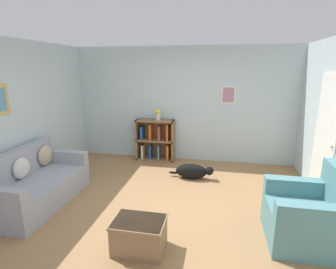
# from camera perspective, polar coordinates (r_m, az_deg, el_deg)

# --- Properties ---
(ground_plane) EXTENTS (14.00, 14.00, 0.00)m
(ground_plane) POSITION_cam_1_polar(r_m,az_deg,el_deg) (4.36, -1.04, -14.80)
(ground_plane) COLOR #997047
(wall_back) EXTENTS (5.60, 0.13, 2.60)m
(wall_back) POSITION_cam_1_polar(r_m,az_deg,el_deg) (6.09, 3.37, 6.51)
(wall_back) COLOR silver
(wall_back) RESTS_ON ground_plane
(wall_left) EXTENTS (0.13, 5.00, 2.60)m
(wall_left) POSITION_cam_1_polar(r_m,az_deg,el_deg) (5.08, -30.57, 3.01)
(wall_left) COLOR silver
(wall_left) RESTS_ON ground_plane
(couch) EXTENTS (0.89, 1.73, 0.85)m
(couch) POSITION_cam_1_polar(r_m,az_deg,el_deg) (4.77, -27.20, -9.70)
(couch) COLOR #9399A3
(couch) RESTS_ON ground_plane
(bookshelf) EXTENTS (0.89, 0.32, 0.96)m
(bookshelf) POSITION_cam_1_polar(r_m,az_deg,el_deg) (6.17, -2.71, -1.29)
(bookshelf) COLOR olive
(bookshelf) RESTS_ON ground_plane
(recliner_chair) EXTENTS (0.90, 0.89, 0.97)m
(recliner_chair) POSITION_cam_1_polar(r_m,az_deg,el_deg) (3.81, 28.64, -15.27)
(recliner_chair) COLOR slate
(recliner_chair) RESTS_ON ground_plane
(coffee_table) EXTENTS (0.62, 0.45, 0.39)m
(coffee_table) POSITION_cam_1_polar(r_m,az_deg,el_deg) (3.34, -6.29, -20.75)
(coffee_table) COLOR #846647
(coffee_table) RESTS_ON ground_plane
(dog) EXTENTS (0.89, 0.27, 0.30)m
(dog) POSITION_cam_1_polar(r_m,az_deg,el_deg) (5.22, 5.38, -7.96)
(dog) COLOR black
(dog) RESTS_ON ground_plane
(vase) EXTENTS (0.12, 0.12, 0.26)m
(vase) POSITION_cam_1_polar(r_m,az_deg,el_deg) (5.99, -2.15, 4.52)
(vase) COLOR silver
(vase) RESTS_ON bookshelf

